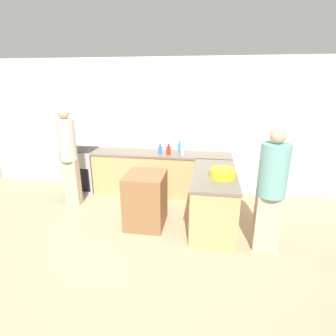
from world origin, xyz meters
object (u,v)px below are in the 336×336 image
at_px(vinegar_bottle_clear, 182,149).
at_px(person_by_range, 69,153).
at_px(mixing_bowl, 223,173).
at_px(hot_sauce_bottle, 169,150).
at_px(island_table, 146,200).
at_px(water_bottle_blue, 160,150).
at_px(person_at_peninsula, 271,188).
at_px(range_oven, 82,169).
at_px(dish_soap_bottle, 180,148).

bearing_deg(vinegar_bottle_clear, person_by_range, -162.27).
xyz_separation_m(mixing_bowl, person_by_range, (-2.73, 0.49, 0.06)).
bearing_deg(person_by_range, hot_sauce_bottle, 20.10).
distance_m(island_table, water_bottle_blue, 1.30).
xyz_separation_m(hot_sauce_bottle, person_at_peninsula, (1.61, -1.54, -0.05)).
xyz_separation_m(range_oven, dish_soap_bottle, (2.10, 0.09, 0.54)).
relative_size(range_oven, dish_soap_bottle, 3.53).
height_order(range_oven, water_bottle_blue, water_bottle_blue).
height_order(range_oven, vinegar_bottle_clear, vinegar_bottle_clear).
distance_m(dish_soap_bottle, vinegar_bottle_clear, 0.20).
xyz_separation_m(dish_soap_bottle, person_at_peninsula, (1.41, -1.73, -0.06)).
bearing_deg(vinegar_bottle_clear, range_oven, 177.33).
bearing_deg(hot_sauce_bottle, island_table, -99.50).
relative_size(vinegar_bottle_clear, person_by_range, 0.16).
bearing_deg(mixing_bowl, water_bottle_blue, 134.97).
bearing_deg(island_table, mixing_bowl, 1.01).
height_order(dish_soap_bottle, vinegar_bottle_clear, vinegar_bottle_clear).
relative_size(water_bottle_blue, hot_sauce_bottle, 0.92).
bearing_deg(range_oven, dish_soap_bottle, 2.43).
bearing_deg(person_by_range, range_oven, 102.76).
relative_size(mixing_bowl, person_at_peninsula, 0.22).
bearing_deg(person_at_peninsula, dish_soap_bottle, 129.21).
bearing_deg(mixing_bowl, hot_sauce_bottle, 131.31).
bearing_deg(dish_soap_bottle, person_at_peninsula, -50.79).
bearing_deg(range_oven, island_table, -36.24).
distance_m(mixing_bowl, dish_soap_bottle, 1.55).
relative_size(range_oven, person_by_range, 0.49).
bearing_deg(water_bottle_blue, hot_sauce_bottle, -12.80).
bearing_deg(water_bottle_blue, person_by_range, -156.61).
bearing_deg(person_by_range, vinegar_bottle_clear, 17.73).
distance_m(hot_sauce_bottle, person_at_peninsula, 2.22).
height_order(water_bottle_blue, vinegar_bottle_clear, vinegar_bottle_clear).
bearing_deg(vinegar_bottle_clear, mixing_bowl, -57.15).
bearing_deg(mixing_bowl, vinegar_bottle_clear, 122.85).
distance_m(dish_soap_bottle, hot_sauce_bottle, 0.27).
bearing_deg(vinegar_bottle_clear, person_at_peninsula, -48.89).
bearing_deg(hot_sauce_bottle, mixing_bowl, -48.69).
distance_m(mixing_bowl, person_at_peninsula, 0.74).
xyz_separation_m(vinegar_bottle_clear, person_by_range, (-2.00, -0.64, 0.01)).
xyz_separation_m(mixing_bowl, hot_sauce_bottle, (-0.99, 1.13, 0.02)).
relative_size(mixing_bowl, water_bottle_blue, 1.90).
height_order(mixing_bowl, person_at_peninsula, person_at_peninsula).
bearing_deg(vinegar_bottle_clear, water_bottle_blue, 175.18).
bearing_deg(hot_sauce_bottle, range_oven, 176.88).
bearing_deg(island_table, person_by_range, 161.55).
bearing_deg(vinegar_bottle_clear, island_table, -111.48).
relative_size(island_table, vinegar_bottle_clear, 3.02).
relative_size(water_bottle_blue, person_by_range, 0.11).
relative_size(range_oven, hot_sauce_bottle, 4.06).
bearing_deg(person_at_peninsula, person_by_range, 164.92).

